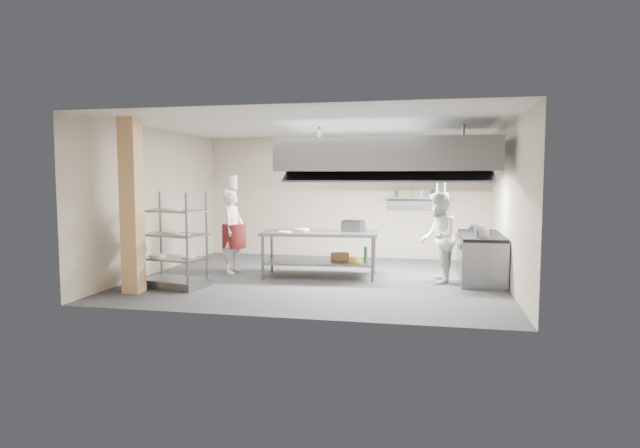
% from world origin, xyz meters
% --- Properties ---
extents(floor, '(7.00, 7.00, 0.00)m').
position_xyz_m(floor, '(0.00, 0.00, 0.00)').
color(floor, '#333335').
rests_on(floor, ground).
extents(ceiling, '(7.00, 7.00, 0.00)m').
position_xyz_m(ceiling, '(0.00, 0.00, 3.00)').
color(ceiling, silver).
rests_on(ceiling, wall_back).
extents(wall_back, '(7.00, 0.00, 7.00)m').
position_xyz_m(wall_back, '(0.00, 3.00, 1.50)').
color(wall_back, '#C1B199').
rests_on(wall_back, ground).
extents(wall_left, '(0.00, 6.00, 6.00)m').
position_xyz_m(wall_left, '(-3.50, 0.00, 1.50)').
color(wall_left, '#C1B199').
rests_on(wall_left, ground).
extents(wall_right, '(0.00, 6.00, 6.00)m').
position_xyz_m(wall_right, '(3.50, 0.00, 1.50)').
color(wall_right, '#C1B199').
rests_on(wall_right, ground).
extents(column, '(0.30, 0.30, 3.00)m').
position_xyz_m(column, '(-2.90, -1.90, 1.50)').
color(column, tan).
rests_on(column, floor).
extents(exhaust_hood, '(4.00, 2.50, 0.60)m').
position_xyz_m(exhaust_hood, '(1.30, 0.40, 2.40)').
color(exhaust_hood, slate).
rests_on(exhaust_hood, ceiling).
extents(hood_strip_a, '(1.60, 0.12, 0.04)m').
position_xyz_m(hood_strip_a, '(0.40, 0.40, 2.08)').
color(hood_strip_a, white).
rests_on(hood_strip_a, exhaust_hood).
extents(hood_strip_b, '(1.60, 0.12, 0.04)m').
position_xyz_m(hood_strip_b, '(2.20, 0.40, 2.08)').
color(hood_strip_b, white).
rests_on(hood_strip_b, exhaust_hood).
extents(wall_shelf, '(1.50, 0.28, 0.04)m').
position_xyz_m(wall_shelf, '(1.80, 2.84, 1.50)').
color(wall_shelf, slate).
rests_on(wall_shelf, wall_back).
extents(island, '(2.37, 1.13, 0.91)m').
position_xyz_m(island, '(-0.05, 0.19, 0.46)').
color(island, gray).
rests_on(island, floor).
extents(island_worktop, '(2.37, 1.13, 0.06)m').
position_xyz_m(island_worktop, '(-0.05, 0.19, 0.88)').
color(island_worktop, slate).
rests_on(island_worktop, island).
extents(island_undershelf, '(2.18, 1.02, 0.04)m').
position_xyz_m(island_undershelf, '(-0.05, 0.19, 0.30)').
color(island_undershelf, slate).
rests_on(island_undershelf, island).
extents(pass_rack, '(1.27, 0.90, 1.73)m').
position_xyz_m(pass_rack, '(-2.44, -1.33, 0.86)').
color(pass_rack, slate).
rests_on(pass_rack, floor).
extents(cooking_range, '(0.80, 2.00, 0.84)m').
position_xyz_m(cooking_range, '(3.08, 0.50, 0.42)').
color(cooking_range, slate).
rests_on(cooking_range, floor).
extents(range_top, '(0.78, 1.96, 0.06)m').
position_xyz_m(range_top, '(3.08, 0.50, 0.87)').
color(range_top, black).
rests_on(range_top, cooking_range).
extents(chef_head, '(0.46, 0.66, 1.76)m').
position_xyz_m(chef_head, '(-1.90, 0.25, 0.88)').
color(chef_head, silver).
rests_on(chef_head, floor).
extents(chef_line, '(0.66, 0.85, 1.73)m').
position_xyz_m(chef_line, '(2.27, 0.06, 0.86)').
color(chef_line, silver).
rests_on(chef_line, floor).
extents(chef_plating, '(0.74, 0.99, 1.56)m').
position_xyz_m(chef_plating, '(-3.00, -1.64, 0.78)').
color(chef_plating, silver).
rests_on(chef_plating, floor).
extents(griddle, '(0.47, 0.41, 0.20)m').
position_xyz_m(griddle, '(0.59, 0.48, 1.01)').
color(griddle, slate).
rests_on(griddle, island_worktop).
extents(wicker_basket, '(0.39, 0.34, 0.15)m').
position_xyz_m(wicker_basket, '(0.33, 0.41, 0.39)').
color(wicker_basket, olive).
rests_on(wicker_basket, island_undershelf).
extents(stockpot, '(0.23, 0.23, 0.16)m').
position_xyz_m(stockpot, '(3.04, 0.23, 0.98)').
color(stockpot, gray).
rests_on(stockpot, range_top).
extents(plate_stack, '(0.28, 0.28, 0.05)m').
position_xyz_m(plate_stack, '(-2.44, -1.33, 0.56)').
color(plate_stack, white).
rests_on(plate_stack, pass_rack).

